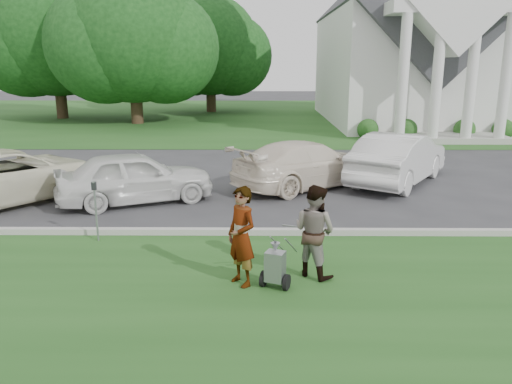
{
  "coord_description": "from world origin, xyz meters",
  "views": [
    {
      "loc": [
        -0.1,
        -10.18,
        3.8
      ],
      "look_at": [
        -0.18,
        0.0,
        1.16
      ],
      "focal_mm": 35.0,
      "sensor_mm": 36.0,
      "label": 1
    }
  ],
  "objects_px": {
    "tree_far": "(55,34)",
    "person_left": "(242,237)",
    "parking_meter_near": "(95,204)",
    "car_b": "(135,177)",
    "person_right": "(314,232)",
    "church": "(404,28)",
    "tree_left": "(133,41)",
    "car_a": "(12,175)",
    "striping_cart": "(275,267)",
    "car_d": "(398,158)",
    "car_c": "(307,164)",
    "tree_back": "(210,50)"
  },
  "relations": [
    {
      "from": "tree_far",
      "to": "parking_meter_near",
      "type": "relative_size",
      "value": 8.6
    },
    {
      "from": "tree_left",
      "to": "tree_far",
      "type": "relative_size",
      "value": 0.91
    },
    {
      "from": "tree_left",
      "to": "person_left",
      "type": "distance_m",
      "value": 25.57
    },
    {
      "from": "church",
      "to": "car_d",
      "type": "height_order",
      "value": "church"
    },
    {
      "from": "person_left",
      "to": "car_b",
      "type": "distance_m",
      "value": 6.2
    },
    {
      "from": "tree_back",
      "to": "car_d",
      "type": "xyz_separation_m",
      "value": [
        8.38,
        -24.31,
        -3.91
      ]
    },
    {
      "from": "church",
      "to": "tree_left",
      "type": "height_order",
      "value": "church"
    },
    {
      "from": "tree_far",
      "to": "tree_back",
      "type": "height_order",
      "value": "tree_far"
    },
    {
      "from": "tree_left",
      "to": "person_right",
      "type": "height_order",
      "value": "tree_left"
    },
    {
      "from": "tree_far",
      "to": "car_c",
      "type": "distance_m",
      "value": 25.59
    },
    {
      "from": "church",
      "to": "person_left",
      "type": "height_order",
      "value": "church"
    },
    {
      "from": "car_c",
      "to": "person_right",
      "type": "bearing_deg",
      "value": 140.26
    },
    {
      "from": "striping_cart",
      "to": "tree_back",
      "type": "bearing_deg",
      "value": 118.71
    },
    {
      "from": "parking_meter_near",
      "to": "car_b",
      "type": "height_order",
      "value": "car_b"
    },
    {
      "from": "tree_left",
      "to": "car_d",
      "type": "distance_m",
      "value": 20.92
    },
    {
      "from": "person_right",
      "to": "car_b",
      "type": "xyz_separation_m",
      "value": [
        -4.45,
        4.94,
        -0.12
      ]
    },
    {
      "from": "parking_meter_near",
      "to": "car_b",
      "type": "bearing_deg",
      "value": 88.49
    },
    {
      "from": "person_left",
      "to": "car_a",
      "type": "bearing_deg",
      "value": -168.43
    },
    {
      "from": "person_right",
      "to": "car_d",
      "type": "xyz_separation_m",
      "value": [
        3.49,
        7.34,
        -0.04
      ]
    },
    {
      "from": "tree_left",
      "to": "tree_far",
      "type": "xyz_separation_m",
      "value": [
        -6.0,
        3.0,
        0.58
      ]
    },
    {
      "from": "car_b",
      "to": "car_d",
      "type": "relative_size",
      "value": 0.86
    },
    {
      "from": "parking_meter_near",
      "to": "car_d",
      "type": "distance_m",
      "value": 9.76
    },
    {
      "from": "tree_left",
      "to": "car_b",
      "type": "bearing_deg",
      "value": -76.64
    },
    {
      "from": "car_c",
      "to": "tree_back",
      "type": "bearing_deg",
      "value": -23.42
    },
    {
      "from": "striping_cart",
      "to": "car_a",
      "type": "height_order",
      "value": "car_a"
    },
    {
      "from": "car_a",
      "to": "car_c",
      "type": "xyz_separation_m",
      "value": [
        8.44,
        1.75,
        -0.02
      ]
    },
    {
      "from": "striping_cart",
      "to": "person_left",
      "type": "relative_size",
      "value": 0.59
    },
    {
      "from": "car_b",
      "to": "person_right",
      "type": "bearing_deg",
      "value": -161.36
    },
    {
      "from": "car_b",
      "to": "tree_left",
      "type": "bearing_deg",
      "value": -10.01
    },
    {
      "from": "person_right",
      "to": "car_b",
      "type": "relative_size",
      "value": 0.4
    },
    {
      "from": "person_right",
      "to": "parking_meter_near",
      "type": "distance_m",
      "value": 4.88
    },
    {
      "from": "church",
      "to": "car_d",
      "type": "distance_m",
      "value": 18.75
    },
    {
      "from": "car_a",
      "to": "car_b",
      "type": "xyz_separation_m",
      "value": [
        3.5,
        -0.12,
        -0.02
      ]
    },
    {
      "from": "person_right",
      "to": "car_a",
      "type": "distance_m",
      "value": 9.43
    },
    {
      "from": "church",
      "to": "striping_cart",
      "type": "height_order",
      "value": "church"
    },
    {
      "from": "tree_back",
      "to": "car_c",
      "type": "height_order",
      "value": "tree_back"
    },
    {
      "from": "person_right",
      "to": "car_b",
      "type": "height_order",
      "value": "person_right"
    },
    {
      "from": "car_c",
      "to": "tree_far",
      "type": "bearing_deg",
      "value": 2.15
    },
    {
      "from": "person_right",
      "to": "striping_cart",
      "type": "bearing_deg",
      "value": 78.45
    },
    {
      "from": "striping_cart",
      "to": "car_c",
      "type": "xyz_separation_m",
      "value": [
        1.2,
        7.35,
        0.34
      ]
    },
    {
      "from": "tree_left",
      "to": "car_b",
      "type": "xyz_separation_m",
      "value": [
        4.44,
        -18.71,
        -4.38
      ]
    },
    {
      "from": "car_d",
      "to": "striping_cart",
      "type": "bearing_deg",
      "value": 95.54
    },
    {
      "from": "tree_far",
      "to": "person_left",
      "type": "distance_m",
      "value": 30.65
    },
    {
      "from": "tree_back",
      "to": "person_left",
      "type": "xyz_separation_m",
      "value": [
        3.6,
        -32.05,
        -3.84
      ]
    },
    {
      "from": "tree_far",
      "to": "car_a",
      "type": "height_order",
      "value": "tree_far"
    },
    {
      "from": "car_b",
      "to": "car_c",
      "type": "height_order",
      "value": "car_b"
    },
    {
      "from": "striping_cart",
      "to": "car_d",
      "type": "xyz_separation_m",
      "value": [
        4.2,
        7.88,
        0.43
      ]
    },
    {
      "from": "striping_cart",
      "to": "person_right",
      "type": "height_order",
      "value": "person_right"
    },
    {
      "from": "tree_left",
      "to": "car_b",
      "type": "distance_m",
      "value": 19.72
    },
    {
      "from": "church",
      "to": "person_left",
      "type": "distance_m",
      "value": 27.35
    }
  ]
}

